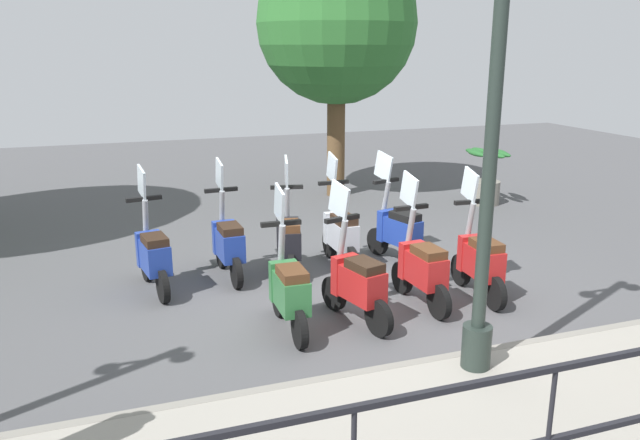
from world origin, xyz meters
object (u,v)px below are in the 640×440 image
object	(u,v)px
potted_palm	(486,181)
scooter_near_1	(421,267)
tree_distant	(337,24)
scooter_far_2	(289,239)
scooter_near_2	(356,281)
scooter_far_0	(398,230)
lamp_post_near	(489,176)
scooter_far_1	(340,233)
scooter_near_0	(479,259)
scooter_far_4	(153,254)
scooter_far_3	(228,243)
scooter_near_3	(289,289)

from	to	relation	value
potted_palm	scooter_near_1	distance (m)	5.34
tree_distant	scooter_far_2	bearing A→B (deg)	151.74
scooter_near_2	scooter_far_0	distance (m)	2.11
lamp_post_near	scooter_far_1	world-z (taller)	lamp_post_near
scooter_near_0	scooter_far_4	size ratio (longest dim) A/B	1.00
scooter_far_3	scooter_far_2	bearing A→B (deg)	-100.89
lamp_post_near	scooter_far_0	xyz separation A→B (m)	(3.19, -0.77, -1.43)
tree_distant	scooter_near_2	world-z (taller)	tree_distant
lamp_post_near	scooter_near_1	size ratio (longest dim) A/B	2.60
scooter_far_2	scooter_far_4	world-z (taller)	same
scooter_near_1	scooter_far_0	size ratio (longest dim) A/B	1.00
lamp_post_near	tree_distant	world-z (taller)	tree_distant
scooter_near_1	scooter_far_1	bearing A→B (deg)	10.76
scooter_near_0	scooter_far_0	size ratio (longest dim) A/B	1.00
potted_palm	scooter_far_0	distance (m)	4.01
scooter_near_0	scooter_far_2	distance (m)	2.47
tree_distant	scooter_far_1	xyz separation A→B (m)	(-4.06, 1.46, -2.88)
scooter_far_4	tree_distant	bearing A→B (deg)	-52.45
lamp_post_near	scooter_near_2	world-z (taller)	lamp_post_near
scooter_near_3	scooter_near_1	bearing A→B (deg)	-83.49
scooter_far_2	scooter_near_1	bearing A→B (deg)	-130.39
scooter_far_0	scooter_far_1	xyz separation A→B (m)	(0.12, 0.81, 0.00)
scooter_near_0	scooter_near_1	xyz separation A→B (m)	(-0.00, 0.78, 0.00)
potted_palm	scooter_far_0	bearing A→B (deg)	129.11
lamp_post_near	scooter_near_3	world-z (taller)	lamp_post_near
tree_distant	scooter_near_3	world-z (taller)	tree_distant
scooter_near_0	scooter_far_4	distance (m)	3.98
scooter_near_2	scooter_far_0	size ratio (longest dim) A/B	1.00
scooter_far_2	scooter_far_4	size ratio (longest dim) A/B	1.00
scooter_near_1	scooter_far_0	distance (m)	1.53
tree_distant	scooter_far_3	world-z (taller)	tree_distant
scooter_near_1	scooter_far_3	bearing A→B (deg)	46.33
scooter_near_3	scooter_far_2	xyz separation A→B (m)	(1.70, -0.50, 0.00)
tree_distant	lamp_post_near	bearing A→B (deg)	169.18
lamp_post_near	scooter_far_2	world-z (taller)	lamp_post_near
scooter_far_0	scooter_far_2	world-z (taller)	same
scooter_near_1	potted_palm	bearing A→B (deg)	-44.67
scooter_near_1	scooter_far_2	bearing A→B (deg)	33.56
scooter_far_0	scooter_near_1	bearing A→B (deg)	148.75
scooter_far_0	scooter_far_2	bearing A→B (deg)	72.06
lamp_post_near	scooter_far_3	world-z (taller)	lamp_post_near
scooter_near_0	scooter_near_2	distance (m)	1.69
scooter_near_3	scooter_far_4	distance (m)	2.07
scooter_near_0	scooter_near_1	distance (m)	0.78
lamp_post_near	scooter_far_4	distance (m)	4.34
scooter_near_3	scooter_far_1	xyz separation A→B (m)	(1.75, -1.25, 0.00)
scooter_near_1	scooter_far_3	size ratio (longest dim) A/B	1.00
potted_palm	scooter_near_0	size ratio (longest dim) A/B	0.69
potted_palm	scooter_far_0	world-z (taller)	scooter_far_0
potted_palm	scooter_far_1	distance (m)	4.61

